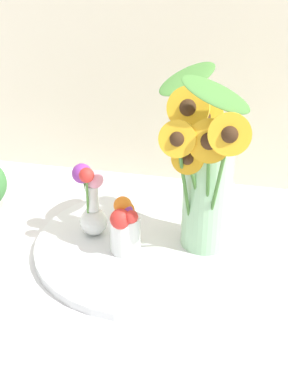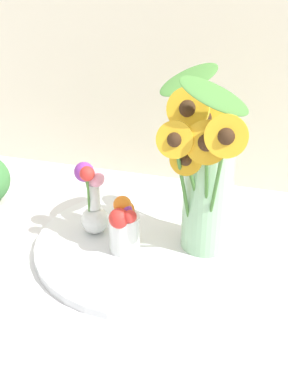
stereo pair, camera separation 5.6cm
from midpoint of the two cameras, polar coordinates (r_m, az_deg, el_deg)
ground_plane at (r=1.15m, az=0.86°, el=-6.88°), size 6.00×6.00×0.00m
serving_tray at (r=1.17m, az=1.38°, el=-5.83°), size 0.46×0.46×0.02m
mason_jar_sunflowers at (r=1.08m, az=8.08°, el=1.49°), size 0.21×0.24×0.40m
vase_small_center at (r=1.11m, az=-0.71°, el=-3.59°), size 0.07×0.08×0.12m
vase_bulb_right at (r=1.16m, az=-4.16°, el=-0.98°), size 0.08×0.09×0.18m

